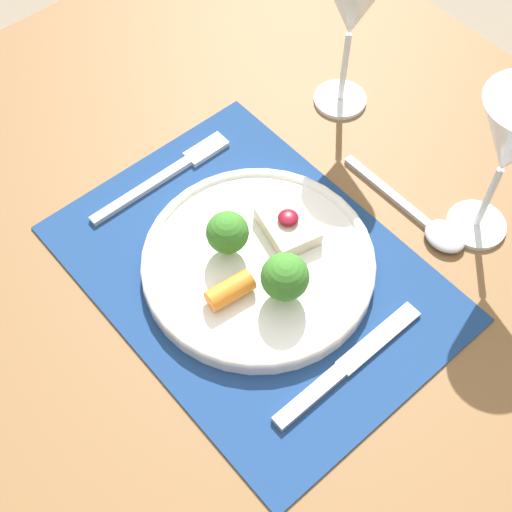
% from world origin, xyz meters
% --- Properties ---
extents(ground_plane, '(8.00, 8.00, 0.00)m').
position_xyz_m(ground_plane, '(0.00, 0.00, 0.00)').
color(ground_plane, gray).
extents(dining_table, '(1.10, 1.02, 0.77)m').
position_xyz_m(dining_table, '(0.00, 0.00, 0.66)').
color(dining_table, brown).
rests_on(dining_table, ground_plane).
extents(placemat, '(0.43, 0.31, 0.00)m').
position_xyz_m(placemat, '(0.00, 0.00, 0.77)').
color(placemat, navy).
rests_on(placemat, dining_table).
extents(dinner_plate, '(0.26, 0.26, 0.08)m').
position_xyz_m(dinner_plate, '(-0.00, 0.01, 0.79)').
color(dinner_plate, white).
rests_on(dinner_plate, placemat).
extents(fork, '(0.02, 0.20, 0.01)m').
position_xyz_m(fork, '(-0.17, 0.02, 0.77)').
color(fork, '#B2B2B7').
rests_on(fork, placemat).
extents(knife, '(0.02, 0.20, 0.01)m').
position_xyz_m(knife, '(0.15, -0.01, 0.77)').
color(knife, '#B2B2B7').
rests_on(knife, placemat).
extents(spoon, '(0.18, 0.04, 0.01)m').
position_xyz_m(spoon, '(0.09, 0.20, 0.77)').
color(spoon, '#B2B2B7').
rests_on(spoon, dining_table).
extents(wine_glass_far, '(0.09, 0.09, 0.21)m').
position_xyz_m(wine_glass_far, '(-0.13, 0.26, 0.92)').
color(wine_glass_far, white).
rests_on(wine_glass_far, dining_table).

